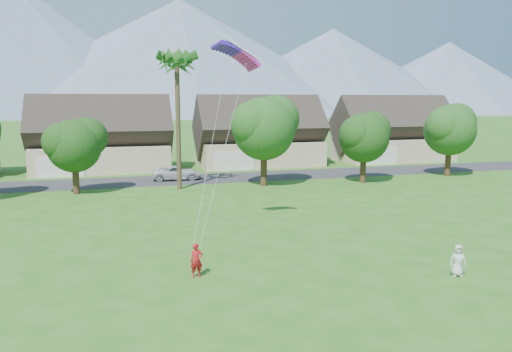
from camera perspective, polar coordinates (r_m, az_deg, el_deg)
name	(u,v)px	position (r m, az deg, el deg)	size (l,w,h in m)	color
ground	(327,308)	(20.47, 8.09, -14.69)	(500.00, 500.00, 0.00)	#2D6019
street	(192,179)	(52.32, -7.34, -0.34)	(90.00, 7.00, 0.01)	#2D2D30
kite_flyer	(197,261)	(23.37, -6.81, -9.57)	(0.58, 0.38, 1.60)	red
watcher	(458,260)	(25.22, 22.08, -8.93)	(0.72, 0.47, 1.48)	silver
parked_car	(177,173)	(52.01, -9.03, 0.36)	(2.37, 5.14, 1.43)	silver
mountain_ridge	(144,61)	(278.49, -12.69, 12.70)	(540.00, 240.00, 70.00)	slate
houses_row	(184,140)	(60.85, -8.26, 4.14)	(72.75, 8.19, 8.86)	beige
tree_row	(189,136)	(45.62, -7.70, 4.52)	(62.27, 6.67, 8.45)	#47301C
fan_palm	(177,58)	(46.13, -9.06, 13.13)	(3.00, 3.00, 13.80)	#4C3D26
parafoil_kite	(237,53)	(29.86, -2.18, 13.90)	(3.12, 1.37, 0.50)	#4519BD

